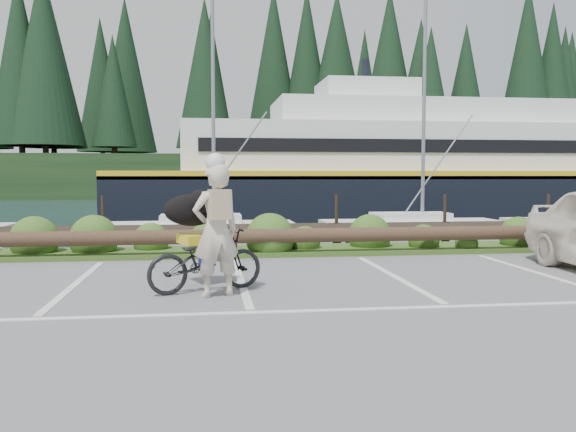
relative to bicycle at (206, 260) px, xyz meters
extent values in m
plane|color=#5F5F61|center=(0.56, -1.08, -0.46)|extent=(72.00, 72.00, 0.00)
plane|color=#182B3B|center=(0.56, 46.92, -1.66)|extent=(160.00, 160.00, 0.00)
cube|color=#3D5B21|center=(0.56, 4.22, -0.41)|extent=(34.00, 1.60, 0.10)
imported|color=black|center=(0.00, 0.00, 0.00)|extent=(1.87, 1.22, 0.93)
imported|color=beige|center=(0.15, -0.38, 0.47)|extent=(0.80, 0.67, 1.88)
ellipsoid|color=black|center=(-0.21, 0.53, 0.71)|extent=(0.70, 0.95, 0.50)
camera|label=1|loc=(0.02, -8.99, 1.28)|focal=38.00mm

